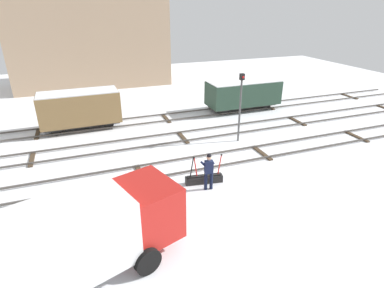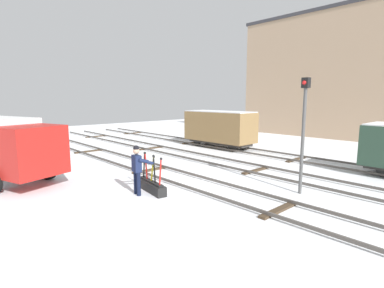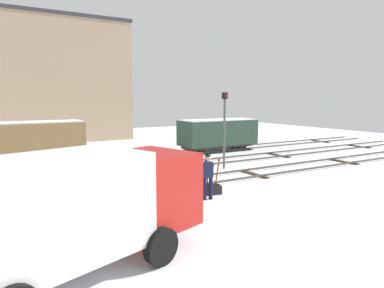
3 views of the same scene
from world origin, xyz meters
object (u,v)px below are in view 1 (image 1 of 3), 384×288
object	(u,v)px
switch_lever_frame	(204,178)
freight_car_mid_siding	(80,108)
delivery_truck	(88,233)
signal_post	(240,102)
rail_worker	(209,169)
freight_car_near_switch	(243,93)

from	to	relation	value
switch_lever_frame	freight_car_mid_siding	world-z (taller)	freight_car_mid_siding
delivery_truck	signal_post	bearing A→B (deg)	21.32
rail_worker	delivery_truck	xyz separation A→B (m)	(-5.35, -3.25, 0.51)
signal_post	freight_car_near_switch	xyz separation A→B (m)	(3.31, 5.51, -1.19)
freight_car_near_switch	freight_car_mid_siding	bearing A→B (deg)	179.67
delivery_truck	switch_lever_frame	bearing A→B (deg)	16.91
rail_worker	signal_post	distance (m)	6.15
delivery_truck	signal_post	world-z (taller)	signal_post
rail_worker	delivery_truck	distance (m)	6.28
freight_car_mid_siding	delivery_truck	bearing A→B (deg)	-92.33
rail_worker	signal_post	world-z (taller)	signal_post
rail_worker	freight_car_near_switch	world-z (taller)	freight_car_near_switch
switch_lever_frame	delivery_truck	xyz separation A→B (m)	(-5.38, -3.81, 1.29)
switch_lever_frame	freight_car_near_switch	size ratio (longest dim) A/B	0.32
signal_post	freight_car_near_switch	bearing A→B (deg)	59.01
delivery_truck	freight_car_near_switch	size ratio (longest dim) A/B	1.07
switch_lever_frame	signal_post	size ratio (longest dim) A/B	0.44
rail_worker	freight_car_mid_siding	world-z (taller)	freight_car_mid_siding
signal_post	freight_car_mid_siding	bearing A→B (deg)	148.62
delivery_truck	signal_post	xyz separation A→B (m)	(9.29, 7.73, 1.00)
switch_lever_frame	rail_worker	world-z (taller)	rail_worker
delivery_truck	signal_post	size ratio (longest dim) A/B	1.46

